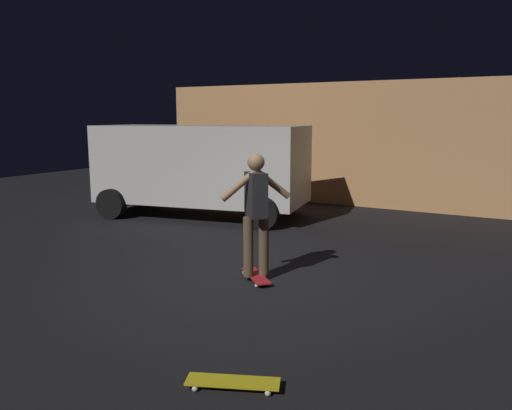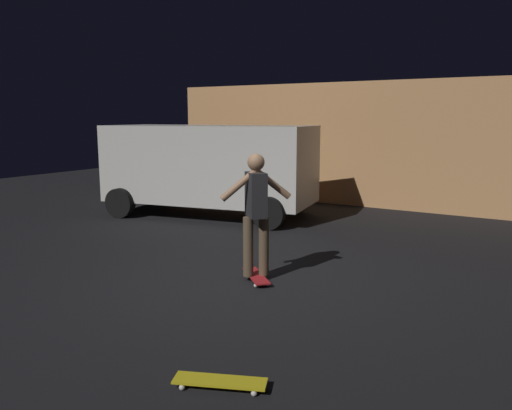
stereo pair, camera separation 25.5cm
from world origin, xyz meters
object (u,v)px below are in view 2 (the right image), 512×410
(skateboard_ridden, at_px, (256,276))
(skater, at_px, (256,206))
(parked_van, at_px, (210,164))
(skateboard_spare, at_px, (220,382))

(skateboard_ridden, xyz_separation_m, skater, (0.00, 0.00, 0.98))
(parked_van, bearing_deg, skateboard_spare, -52.71)
(skateboard_ridden, relative_size, skateboard_spare, 0.88)
(parked_van, height_order, skater, parked_van)
(skateboard_spare, distance_m, skater, 3.03)
(skateboard_spare, relative_size, skater, 0.48)
(skateboard_ridden, distance_m, skater, 0.98)
(skateboard_ridden, height_order, skater, skater)
(skateboard_ridden, height_order, skateboard_spare, same)
(parked_van, relative_size, skateboard_ridden, 6.92)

